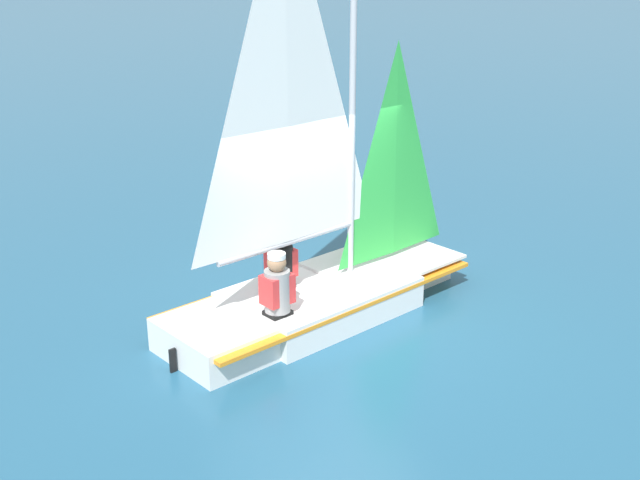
{
  "coord_description": "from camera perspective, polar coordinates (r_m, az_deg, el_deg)",
  "views": [
    {
      "loc": [
        8.93,
        -2.33,
        4.46
      ],
      "look_at": [
        0.0,
        0.0,
        1.0
      ],
      "focal_mm": 45.0,
      "sensor_mm": 36.0,
      "label": 1
    }
  ],
  "objects": [
    {
      "name": "sailor_crew",
      "position": [
        9.22,
        -3.05,
        -4.04
      ],
      "size": [
        0.4,
        0.42,
        1.16
      ],
      "rotation": [
        0.0,
        0.0,
        2.05
      ],
      "color": "black",
      "rests_on": "ground_plane"
    },
    {
      "name": "ground_plane",
      "position": [
        10.25,
        -0.0,
        -5.27
      ],
      "size": [
        260.0,
        260.0,
        0.0
      ],
      "primitive_type": "plane",
      "color": "#235675"
    },
    {
      "name": "sailor_helm",
      "position": [
        9.93,
        -2.78,
        -2.19
      ],
      "size": [
        0.4,
        0.42,
        1.16
      ],
      "rotation": [
        0.0,
        0.0,
        2.05
      ],
      "color": "black",
      "rests_on": "ground_plane"
    },
    {
      "name": "sailboat_main",
      "position": [
        9.94,
        -0.12,
        -1.56
      ],
      "size": [
        3.2,
        4.34,
        5.29
      ],
      "rotation": [
        0.0,
        0.0,
        2.05
      ],
      "color": "white",
      "rests_on": "ground_plane"
    }
  ]
}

